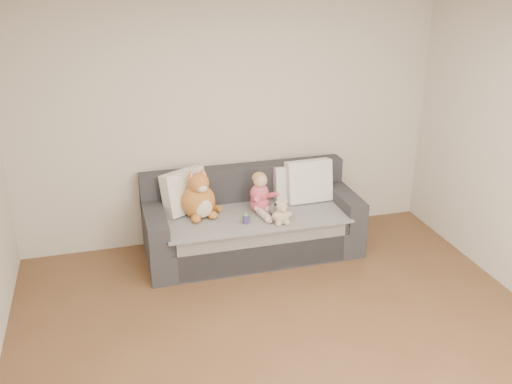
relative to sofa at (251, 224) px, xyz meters
The scene contains 10 objects.
room_shell 1.92m from the sofa, 93.87° to the right, with size 5.00×5.00×5.00m.
sofa is the anchor object (origin of this frame).
cushion_left 0.78m from the sofa, 166.58° to the left, with size 0.52×0.42×0.45m.
cushion_right_back 0.63m from the sofa, 16.62° to the left, with size 0.41×0.18×0.39m.
cushion_right_front 0.76m from the sofa, ahead, with size 0.50×0.24×0.46m.
toddler 0.36m from the sofa, 40.88° to the right, with size 0.30×0.44×0.43m.
plush_cat 0.65m from the sofa, behind, with size 0.42×0.40×0.53m.
teddy_bear 0.52m from the sofa, 62.94° to the right, with size 0.21×0.15×0.26m.
plush_cow 0.38m from the sofa, 46.42° to the right, with size 0.14×0.21×0.17m.
sippy_cup 0.39m from the sofa, 114.46° to the right, with size 0.10×0.07×0.11m.
Camera 1 is at (-1.28, -3.14, 2.93)m, focal length 40.00 mm.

